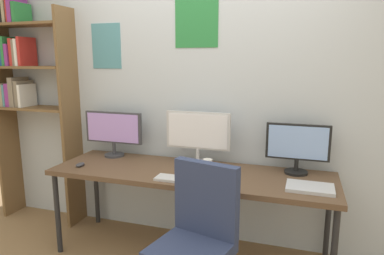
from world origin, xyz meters
name	(u,v)px	position (x,y,z in m)	size (l,w,h in m)	color
wall_back	(205,96)	(0.00, 1.02, 1.30)	(4.66, 0.11, 2.60)	silver
desk	(190,177)	(0.00, 0.60, 0.69)	(2.26, 0.68, 0.74)	brown
bookshelf	(26,80)	(-1.77, 0.83, 1.43)	(0.83, 0.28, 2.24)	brown
monitor_left	(113,131)	(-0.81, 0.81, 0.98)	(0.56, 0.18, 0.41)	#38383D
monitor_center	(198,134)	(0.00, 0.81, 1.00)	(0.56, 0.18, 0.45)	silver
monitor_right	(297,146)	(0.81, 0.81, 0.96)	(0.48, 0.18, 0.39)	black
keyboard_main	(180,179)	(0.00, 0.37, 0.75)	(0.38, 0.13, 0.02)	silver
computer_mouse	(80,165)	(-0.92, 0.44, 0.76)	(0.06, 0.10, 0.03)	#38383D
laptop_closed	(310,188)	(0.91, 0.48, 0.75)	(0.32, 0.22, 0.02)	silver
coffee_mug	(208,165)	(0.13, 0.68, 0.79)	(0.11, 0.08, 0.09)	white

